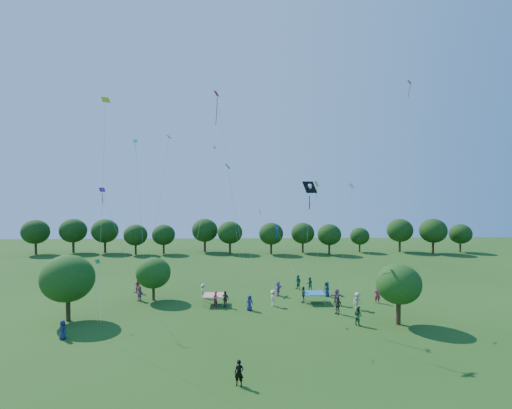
# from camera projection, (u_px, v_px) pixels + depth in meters

# --- Properties ---
(ground) EXTENTS (160.00, 160.00, 0.00)m
(ground) POSITION_uv_depth(u_px,v_px,m) (264.00, 403.00, 22.98)
(ground) COLOR #265017
(near_tree_west) EXTENTS (4.91, 4.91, 6.24)m
(near_tree_west) POSITION_uv_depth(u_px,v_px,m) (68.00, 278.00, 37.44)
(near_tree_west) COLOR #422B19
(near_tree_west) RESTS_ON ground
(near_tree_north) EXTENTS (3.85, 3.85, 4.81)m
(near_tree_north) POSITION_uv_depth(u_px,v_px,m) (153.00, 273.00, 44.55)
(near_tree_north) COLOR #422B19
(near_tree_north) RESTS_ON ground
(near_tree_east) EXTENTS (4.07, 4.07, 5.56)m
(near_tree_east) POSITION_uv_depth(u_px,v_px,m) (399.00, 284.00, 36.46)
(near_tree_east) COLOR #422B19
(near_tree_east) RESTS_ON ground
(treeline) EXTENTS (88.01, 8.77, 6.77)m
(treeline) POSITION_uv_depth(u_px,v_px,m) (240.00, 232.00, 78.14)
(treeline) COLOR #422B19
(treeline) RESTS_ON ground
(tent_red_stripe) EXTENTS (2.20, 2.20, 1.10)m
(tent_red_stripe) POSITION_uv_depth(u_px,v_px,m) (214.00, 295.00, 42.81)
(tent_red_stripe) COLOR red
(tent_red_stripe) RESTS_ON ground
(tent_blue) EXTENTS (2.20, 2.20, 1.10)m
(tent_blue) POSITION_uv_depth(u_px,v_px,m) (314.00, 293.00, 43.64)
(tent_blue) COLOR #18669D
(tent_blue) RESTS_ON ground
(man_in_black) EXTENTS (0.67, 0.50, 1.62)m
(man_in_black) POSITION_uv_depth(u_px,v_px,m) (239.00, 373.00, 25.06)
(man_in_black) COLOR black
(man_in_black) RESTS_ON ground
(crowd_person_0) EXTENTS (0.83, 0.95, 1.70)m
(crowd_person_0) POSITION_uv_depth(u_px,v_px,m) (327.00, 289.00, 46.25)
(crowd_person_0) COLOR navy
(crowd_person_0) RESTS_ON ground
(crowd_person_1) EXTENTS (0.77, 0.63, 1.76)m
(crowd_person_1) POSITION_uv_depth(u_px,v_px,m) (377.00, 295.00, 43.54)
(crowd_person_1) COLOR maroon
(crowd_person_1) RESTS_ON ground
(crowd_person_2) EXTENTS (0.92, 0.98, 1.78)m
(crowd_person_2) POSITION_uv_depth(u_px,v_px,m) (298.00, 282.00, 49.46)
(crowd_person_2) COLOR #296141
(crowd_person_2) RESTS_ON ground
(crowd_person_3) EXTENTS (0.94, 1.24, 1.74)m
(crowd_person_3) POSITION_uv_depth(u_px,v_px,m) (273.00, 298.00, 42.31)
(crowd_person_3) COLOR beige
(crowd_person_3) RESTS_ON ground
(crowd_person_4) EXTENTS (0.62, 1.11, 1.79)m
(crowd_person_4) POSITION_uv_depth(u_px,v_px,m) (303.00, 294.00, 43.66)
(crowd_person_4) COLOR #443C37
(crowd_person_4) RESTS_ON ground
(crowd_person_5) EXTENTS (1.53, 1.41, 1.65)m
(crowd_person_5) POSITION_uv_depth(u_px,v_px,m) (139.00, 293.00, 44.36)
(crowd_person_5) COLOR #9C5B81
(crowd_person_5) RESTS_ON ground
(crowd_person_6) EXTENTS (0.89, 0.75, 1.58)m
(crowd_person_6) POSITION_uv_depth(u_px,v_px,m) (63.00, 330.00, 32.88)
(crowd_person_6) COLOR #1B244F
(crowd_person_6) RESTS_ON ground
(crowd_person_7) EXTENTS (0.68, 0.73, 1.66)m
(crowd_person_7) POSITION_uv_depth(u_px,v_px,m) (215.00, 299.00, 41.99)
(crowd_person_7) COLOR maroon
(crowd_person_7) RESTS_ON ground
(crowd_person_8) EXTENTS (0.82, 0.47, 1.64)m
(crowd_person_8) POSITION_uv_depth(u_px,v_px,m) (309.00, 284.00, 48.94)
(crowd_person_8) COLOR #265934
(crowd_person_8) RESTS_ON ground
(crowd_person_9) EXTENTS (1.28, 1.01, 1.79)m
(crowd_person_9) POSITION_uv_depth(u_px,v_px,m) (357.00, 301.00, 41.06)
(crowd_person_9) COLOR #BEAE98
(crowd_person_9) RESTS_ON ground
(crowd_person_10) EXTENTS (1.02, 1.15, 1.82)m
(crowd_person_10) POSITION_uv_depth(u_px,v_px,m) (337.00, 305.00, 39.67)
(crowd_person_10) COLOR #423D35
(crowd_person_10) RESTS_ON ground
(crowd_person_11) EXTENTS (1.76, 1.15, 1.77)m
(crowd_person_11) POSITION_uv_depth(u_px,v_px,m) (337.00, 297.00, 42.73)
(crowd_person_11) COLOR #935684
(crowd_person_11) RESTS_ON ground
(crowd_person_12) EXTENTS (0.87, 0.71, 1.56)m
(crowd_person_12) POSITION_uv_depth(u_px,v_px,m) (250.00, 303.00, 40.82)
(crowd_person_12) COLOR navy
(crowd_person_12) RESTS_ON ground
(crowd_person_13) EXTENTS (0.68, 0.52, 1.62)m
(crowd_person_13) POSITION_uv_depth(u_px,v_px,m) (138.00, 286.00, 47.73)
(crowd_person_13) COLOR maroon
(crowd_person_13) RESTS_ON ground
(crowd_person_14) EXTENTS (0.88, 0.97, 1.75)m
(crowd_person_14) POSITION_uv_depth(u_px,v_px,m) (358.00, 316.00, 36.36)
(crowd_person_14) COLOR #285D35
(crowd_person_14) RESTS_ON ground
(crowd_person_15) EXTENTS (0.77, 1.14, 1.60)m
(crowd_person_15) POSITION_uv_depth(u_px,v_px,m) (203.00, 291.00, 45.65)
(crowd_person_15) COLOR beige
(crowd_person_15) RESTS_ON ground
(crowd_person_16) EXTENTS (1.08, 0.94, 1.70)m
(crowd_person_16) POSITION_uv_depth(u_px,v_px,m) (225.00, 299.00, 42.02)
(crowd_person_16) COLOR #39352D
(crowd_person_16) RESTS_ON ground
(crowd_person_17) EXTENTS (1.17, 1.71, 1.73)m
(crowd_person_17) POSITION_uv_depth(u_px,v_px,m) (278.00, 288.00, 46.46)
(crowd_person_17) COLOR #995C9E
(crowd_person_17) RESTS_ON ground
(pirate_kite) EXTENTS (1.33, 1.64, 11.77)m
(pirate_kite) POSITION_uv_depth(u_px,v_px,m) (310.00, 189.00, 34.12)
(pirate_kite) COLOR black
(red_high_kite) EXTENTS (4.05, 7.21, 22.14)m
(red_high_kite) POSITION_uv_depth(u_px,v_px,m) (222.00, 128.00, 43.52)
(red_high_kite) COLOR red
(small_kite_0) EXTENTS (4.78, 1.52, 22.07)m
(small_kite_0) POSITION_uv_depth(u_px,v_px,m) (395.00, 143.00, 40.59)
(small_kite_0) COLOR red
(small_kite_1) EXTENTS (2.79, 1.49, 17.62)m
(small_kite_1) POSITION_uv_depth(u_px,v_px,m) (164.00, 173.00, 47.54)
(small_kite_1) COLOR #DDB00B
(small_kite_2) EXTENTS (2.02, 2.55, 18.19)m
(small_kite_2) POSITION_uv_depth(u_px,v_px,m) (104.00, 153.00, 31.21)
(small_kite_2) COLOR gold
(small_kite_3) EXTENTS (1.95, 3.06, 13.48)m
(small_kite_3) POSITION_uv_depth(u_px,v_px,m) (231.00, 194.00, 38.05)
(small_kite_3) COLOR green
(small_kite_4) EXTENTS (2.37, 3.78, 6.25)m
(small_kite_4) POSITION_uv_depth(u_px,v_px,m) (280.00, 238.00, 51.61)
(small_kite_4) COLOR #172FE9
(small_kite_5) EXTENTS (2.11, 5.73, 11.27)m
(small_kite_5) POSITION_uv_depth(u_px,v_px,m) (109.00, 212.00, 39.69)
(small_kite_5) COLOR #5C1689
(small_kite_6) EXTENTS (2.01, 1.29, 11.69)m
(small_kite_6) POSITION_uv_depth(u_px,v_px,m) (349.00, 206.00, 39.65)
(small_kite_6) COLOR silver
(small_kite_7) EXTENTS (2.67, 5.29, 17.64)m
(small_kite_7) POSITION_uv_depth(u_px,v_px,m) (138.00, 172.00, 50.78)
(small_kite_7) COLOR #0DD1C6
(small_kite_8) EXTENTS (2.04, 1.80, 9.05)m
(small_kite_8) POSITION_uv_depth(u_px,v_px,m) (257.00, 228.00, 41.22)
(small_kite_8) COLOR red
(small_kite_9) EXTENTS (2.77, 7.38, 16.80)m
(small_kite_9) POSITION_uv_depth(u_px,v_px,m) (207.00, 187.00, 49.77)
(small_kite_9) COLOR #F4580C
(small_kite_10) EXTENTS (0.58, 0.94, 11.93)m
(small_kite_10) POSITION_uv_depth(u_px,v_px,m) (317.00, 202.00, 40.21)
(small_kite_10) COLOR gold
(small_kite_11) EXTENTS (2.04, 4.69, 4.53)m
(small_kite_11) POSITION_uv_depth(u_px,v_px,m) (98.00, 272.00, 36.51)
(small_kite_11) COLOR #1A8F3A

